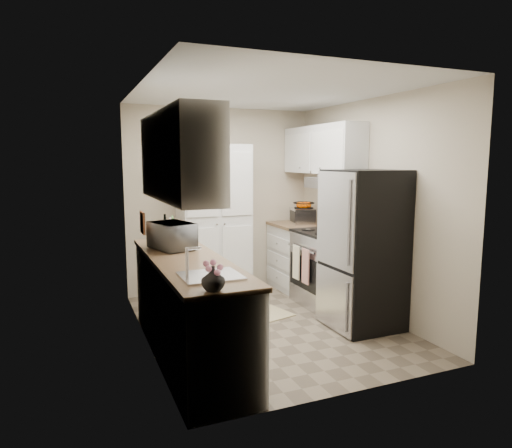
% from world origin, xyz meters
% --- Properties ---
extents(ground, '(3.20, 3.20, 0.00)m').
position_xyz_m(ground, '(0.00, 0.00, 0.00)').
color(ground, '#7A6B56').
rests_on(ground, ground).
extents(room_shell, '(2.64, 3.24, 2.52)m').
position_xyz_m(room_shell, '(-0.02, -0.01, 1.63)').
color(room_shell, beige).
rests_on(room_shell, ground).
extents(pantry_cabinet, '(0.90, 0.55, 2.00)m').
position_xyz_m(pantry_cabinet, '(-0.20, 1.32, 1.00)').
color(pantry_cabinet, silver).
rests_on(pantry_cabinet, ground).
extents(base_cabinet_left, '(0.60, 2.30, 0.88)m').
position_xyz_m(base_cabinet_left, '(-0.99, -0.43, 0.44)').
color(base_cabinet_left, silver).
rests_on(base_cabinet_left, ground).
extents(countertop_left, '(0.63, 2.33, 0.04)m').
position_xyz_m(countertop_left, '(-0.99, -0.43, 0.90)').
color(countertop_left, '#846647').
rests_on(countertop_left, base_cabinet_left).
extents(base_cabinet_right, '(0.60, 0.80, 0.88)m').
position_xyz_m(base_cabinet_right, '(0.99, 1.19, 0.44)').
color(base_cabinet_right, silver).
rests_on(base_cabinet_right, ground).
extents(countertop_right, '(0.63, 0.83, 0.04)m').
position_xyz_m(countertop_right, '(0.99, 1.19, 0.90)').
color(countertop_right, '#846647').
rests_on(countertop_right, base_cabinet_right).
extents(electric_range, '(0.71, 0.78, 1.13)m').
position_xyz_m(electric_range, '(0.97, 0.39, 0.48)').
color(electric_range, '#B7B7BC').
rests_on(electric_range, ground).
extents(refrigerator, '(0.70, 0.72, 1.70)m').
position_xyz_m(refrigerator, '(0.94, -0.41, 0.85)').
color(refrigerator, '#B7B7BC').
rests_on(refrigerator, ground).
extents(microwave, '(0.46, 0.56, 0.27)m').
position_xyz_m(microwave, '(-1.02, 0.05, 1.05)').
color(microwave, '#A3A2A7').
rests_on(microwave, countertop_left).
extents(wine_bottle, '(0.07, 0.07, 0.29)m').
position_xyz_m(wine_bottle, '(-1.03, 0.34, 1.07)').
color(wine_bottle, black).
rests_on(wine_bottle, countertop_left).
extents(flower_vase, '(0.18, 0.18, 0.17)m').
position_xyz_m(flower_vase, '(-1.08, -1.52, 1.01)').
color(flower_vase, silver).
rests_on(flower_vase, countertop_left).
extents(cutting_board, '(0.05, 0.21, 0.26)m').
position_xyz_m(cutting_board, '(-0.88, 0.58, 1.05)').
color(cutting_board, '#549644').
rests_on(cutting_board, countertop_left).
extents(toaster_oven, '(0.37, 0.43, 0.22)m').
position_xyz_m(toaster_oven, '(1.05, 1.19, 1.03)').
color(toaster_oven, silver).
rests_on(toaster_oven, countertop_right).
extents(fruit_basket, '(0.34, 0.34, 0.12)m').
position_xyz_m(fruit_basket, '(1.08, 1.19, 1.20)').
color(fruit_basket, '#F55900').
rests_on(fruit_basket, toaster_oven).
extents(kitchen_mat, '(0.77, 1.01, 0.01)m').
position_xyz_m(kitchen_mat, '(0.05, 0.51, 0.01)').
color(kitchen_mat, '#D0BF89').
rests_on(kitchen_mat, ground).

